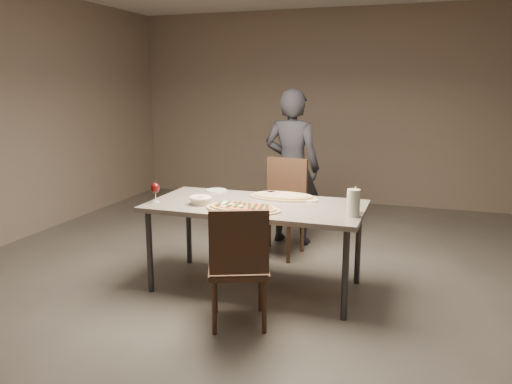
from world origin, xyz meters
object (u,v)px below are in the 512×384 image
(chair_far, at_px, (282,201))
(diner, at_px, (292,167))
(bread_basket, at_px, (200,199))
(pepper_mill_left, at_px, (356,200))
(carafe, at_px, (353,203))
(ham_pizza, at_px, (283,196))
(chair_near, at_px, (239,261))
(zucchini_pizza, at_px, (243,208))
(dining_table, at_px, (256,210))

(chair_far, bearing_deg, diner, -82.35)
(bread_basket, bearing_deg, pepper_mill_left, 6.19)
(pepper_mill_left, bearing_deg, carafe, -90.00)
(ham_pizza, height_order, chair_near, chair_near)
(bread_basket, height_order, chair_near, chair_near)
(zucchini_pizza, height_order, carafe, carafe)
(carafe, bearing_deg, chair_near, -140.49)
(diner, bearing_deg, ham_pizza, 104.85)
(dining_table, relative_size, bread_basket, 9.46)
(pepper_mill_left, xyz_separation_m, diner, (-0.87, 1.38, 0.00))
(bread_basket, xyz_separation_m, diner, (0.39, 1.52, 0.06))
(ham_pizza, distance_m, bread_basket, 0.74)
(pepper_mill_left, relative_size, diner, 0.12)
(ham_pizza, height_order, pepper_mill_left, pepper_mill_left)
(diner, bearing_deg, zucchini_pizza, 94.74)
(chair_far, distance_m, diner, 0.48)
(bread_basket, distance_m, diner, 1.57)
(chair_far, bearing_deg, chair_near, 103.03)
(chair_near, bearing_deg, pepper_mill_left, 22.81)
(dining_table, bearing_deg, ham_pizza, 61.07)
(zucchini_pizza, xyz_separation_m, chair_near, (0.15, -0.50, -0.26))
(zucchini_pizza, relative_size, chair_near, 0.68)
(bread_basket, height_order, chair_far, chair_far)
(dining_table, height_order, diner, diner)
(ham_pizza, bearing_deg, chair_far, 90.48)
(bread_basket, relative_size, diner, 0.11)
(dining_table, xyz_separation_m, carafe, (0.83, -0.16, 0.16))
(ham_pizza, relative_size, bread_basket, 3.15)
(carafe, height_order, diner, diner)
(dining_table, height_order, zucchini_pizza, zucchini_pizza)
(bread_basket, xyz_separation_m, carafe, (1.27, 0.01, 0.06))
(dining_table, relative_size, chair_near, 1.98)
(carafe, distance_m, diner, 1.74)
(pepper_mill_left, bearing_deg, bread_basket, -173.81)
(carafe, distance_m, chair_near, 0.98)
(dining_table, relative_size, carafe, 8.63)
(dining_table, distance_m, bread_basket, 0.48)
(pepper_mill_left, height_order, diner, diner)
(dining_table, distance_m, ham_pizza, 0.33)
(chair_near, bearing_deg, chair_far, 73.11)
(dining_table, xyz_separation_m, ham_pizza, (0.15, 0.28, 0.07))
(dining_table, xyz_separation_m, chair_near, (0.12, -0.74, -0.18))
(zucchini_pizza, distance_m, bread_basket, 0.41)
(chair_near, xyz_separation_m, chair_far, (-0.16, 1.72, 0.04))
(bread_basket, relative_size, carafe, 0.91)
(chair_near, bearing_deg, ham_pizza, 65.78)
(chair_near, bearing_deg, dining_table, 76.95)
(bread_basket, bearing_deg, ham_pizza, 37.07)
(bread_basket, bearing_deg, zucchini_pizza, -9.95)
(dining_table, height_order, chair_far, chair_far)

